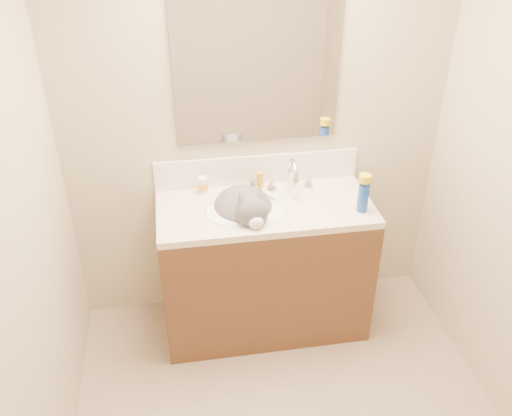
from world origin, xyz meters
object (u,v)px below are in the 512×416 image
object	(u,v)px
vanity_cabinet	(265,270)
faucet	(292,178)
pill_bottle	(203,185)
basin	(245,221)
amber_bottle	(260,180)
cat	(245,210)
silver_jar	(253,185)
spray_can	(363,198)

from	to	relation	value
vanity_cabinet	faucet	world-z (taller)	faucet
vanity_cabinet	pill_bottle	distance (m)	0.63
basin	amber_bottle	world-z (taller)	amber_bottle
vanity_cabinet	cat	distance (m)	0.45
basin	cat	bearing A→B (deg)	74.30
faucet	silver_jar	size ratio (longest dim) A/B	4.67
vanity_cabinet	spray_can	bearing A→B (deg)	-15.15
vanity_cabinet	pill_bottle	xyz separation A→B (m)	(-0.33, 0.20, 0.50)
cat	silver_jar	size ratio (longest dim) A/B	8.17
basin	spray_can	size ratio (longest dim) A/B	2.80
basin	cat	xyz separation A→B (m)	(0.01, 0.02, 0.06)
cat	pill_bottle	distance (m)	0.30
vanity_cabinet	cat	size ratio (longest dim) A/B	2.45
vanity_cabinet	spray_can	size ratio (longest dim) A/B	7.45
faucet	spray_can	distance (m)	0.43
basin	pill_bottle	xyz separation A→B (m)	(-0.21, 0.23, 0.12)
faucet	silver_jar	xyz separation A→B (m)	(-0.22, 0.05, -0.06)
basin	silver_jar	distance (m)	0.26
spray_can	amber_bottle	bearing A→B (deg)	145.80
faucet	amber_bottle	bearing A→B (deg)	158.73
faucet	cat	size ratio (longest dim) A/B	0.57
faucet	pill_bottle	distance (m)	0.51
basin	amber_bottle	distance (m)	0.29
faucet	pill_bottle	world-z (taller)	faucet
cat	silver_jar	bearing A→B (deg)	60.87
faucet	amber_bottle	distance (m)	0.19
pill_bottle	basin	bearing A→B (deg)	-47.22
cat	basin	bearing A→B (deg)	-113.37
pill_bottle	spray_can	world-z (taller)	spray_can
cat	silver_jar	world-z (taller)	cat
silver_jar	vanity_cabinet	bearing A→B (deg)	-79.20
amber_bottle	pill_bottle	bearing A→B (deg)	-178.33
silver_jar	amber_bottle	xyz separation A→B (m)	(0.04, 0.02, 0.02)
pill_bottle	faucet	bearing A→B (deg)	-6.51
basin	cat	world-z (taller)	cat
faucet	cat	distance (m)	0.34
basin	cat	distance (m)	0.06
faucet	spray_can	xyz separation A→B (m)	(0.33, -0.28, -0.01)
silver_jar	basin	bearing A→B (deg)	-110.95
vanity_cabinet	amber_bottle	xyz separation A→B (m)	(0.01, 0.20, 0.50)
basin	spray_can	xyz separation A→B (m)	(0.63, -0.11, 0.15)
pill_bottle	spray_can	xyz separation A→B (m)	(0.84, -0.33, 0.03)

